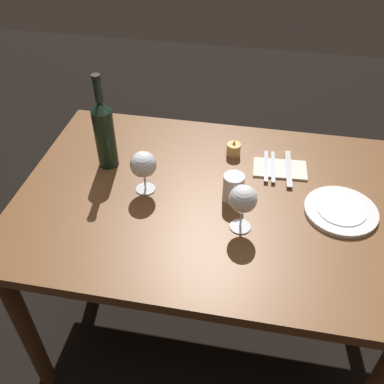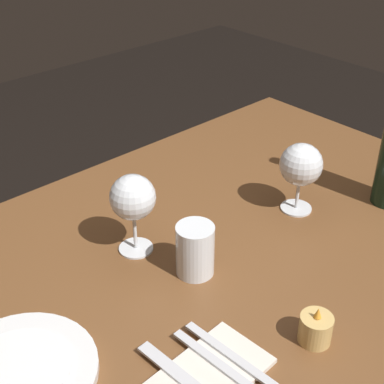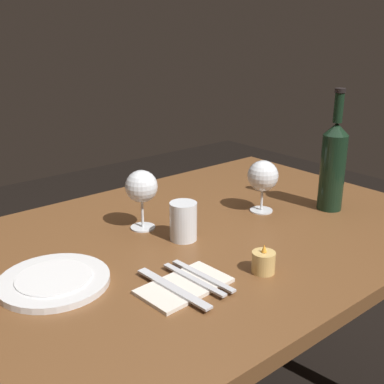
{
  "view_description": "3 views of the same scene",
  "coord_description": "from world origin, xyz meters",
  "px_view_note": "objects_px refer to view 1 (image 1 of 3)",
  "views": [
    {
      "loc": [
        0.14,
        -1.08,
        1.71
      ],
      "look_at": [
        -0.05,
        -0.07,
        0.82
      ],
      "focal_mm": 40.79,
      "sensor_mm": 36.0,
      "label": 1
    },
    {
      "loc": [
        0.61,
        0.58,
        1.4
      ],
      "look_at": [
        0.03,
        -0.05,
        0.87
      ],
      "focal_mm": 52.52,
      "sensor_mm": 36.0,
      "label": 2
    },
    {
      "loc": [
        0.78,
        0.88,
        1.26
      ],
      "look_at": [
        0.02,
        -0.03,
        0.85
      ],
      "focal_mm": 45.45,
      "sensor_mm": 36.0,
      "label": 3
    }
  ],
  "objects_px": {
    "wine_bottle": "(104,132)",
    "water_tumbler": "(233,189)",
    "votive_candle": "(234,150)",
    "table_knife": "(289,168)",
    "wine_glass_left": "(143,165)",
    "fork_outer": "(266,166)",
    "dinner_plate": "(341,211)",
    "wine_glass_right": "(243,200)",
    "folded_napkin": "(280,169)",
    "fork_inner": "(273,167)"
  },
  "relations": [
    {
      "from": "wine_glass_left",
      "to": "fork_outer",
      "type": "height_order",
      "value": "wine_glass_left"
    },
    {
      "from": "water_tumbler",
      "to": "votive_candle",
      "type": "xyz_separation_m",
      "value": [
        -0.03,
        0.24,
        -0.02
      ]
    },
    {
      "from": "dinner_plate",
      "to": "fork_outer",
      "type": "height_order",
      "value": "dinner_plate"
    },
    {
      "from": "dinner_plate",
      "to": "table_knife",
      "type": "height_order",
      "value": "dinner_plate"
    },
    {
      "from": "folded_napkin",
      "to": "wine_bottle",
      "type": "bearing_deg",
      "value": -172.61
    },
    {
      "from": "votive_candle",
      "to": "wine_bottle",
      "type": "bearing_deg",
      "value": -162.5
    },
    {
      "from": "fork_inner",
      "to": "folded_napkin",
      "type": "bearing_deg",
      "value": -0.0
    },
    {
      "from": "dinner_plate",
      "to": "fork_inner",
      "type": "height_order",
      "value": "dinner_plate"
    },
    {
      "from": "folded_napkin",
      "to": "fork_inner",
      "type": "bearing_deg",
      "value": 180.0
    },
    {
      "from": "fork_outer",
      "to": "table_knife",
      "type": "height_order",
      "value": "same"
    },
    {
      "from": "wine_glass_left",
      "to": "fork_inner",
      "type": "relative_size",
      "value": 0.84
    },
    {
      "from": "wine_bottle",
      "to": "water_tumbler",
      "type": "xyz_separation_m",
      "value": [
        0.47,
        -0.11,
        -0.09
      ]
    },
    {
      "from": "wine_bottle",
      "to": "folded_napkin",
      "type": "xyz_separation_m",
      "value": [
        0.62,
        0.08,
        -0.13
      ]
    },
    {
      "from": "wine_glass_right",
      "to": "fork_inner",
      "type": "xyz_separation_m",
      "value": [
        0.09,
        0.31,
        -0.1
      ]
    },
    {
      "from": "table_knife",
      "to": "fork_inner",
      "type": "bearing_deg",
      "value": 180.0
    },
    {
      "from": "wine_glass_left",
      "to": "dinner_plate",
      "type": "relative_size",
      "value": 0.65
    },
    {
      "from": "wine_glass_right",
      "to": "water_tumbler",
      "type": "bearing_deg",
      "value": 107.05
    },
    {
      "from": "water_tumbler",
      "to": "table_knife",
      "type": "height_order",
      "value": "water_tumbler"
    },
    {
      "from": "water_tumbler",
      "to": "wine_glass_right",
      "type": "bearing_deg",
      "value": -72.95
    },
    {
      "from": "wine_glass_left",
      "to": "wine_bottle",
      "type": "relative_size",
      "value": 0.43
    },
    {
      "from": "wine_glass_left",
      "to": "fork_outer",
      "type": "distance_m",
      "value": 0.45
    },
    {
      "from": "wine_bottle",
      "to": "fork_outer",
      "type": "distance_m",
      "value": 0.58
    },
    {
      "from": "wine_glass_left",
      "to": "table_knife",
      "type": "xyz_separation_m",
      "value": [
        0.48,
        0.19,
        -0.09
      ]
    },
    {
      "from": "dinner_plate",
      "to": "fork_inner",
      "type": "distance_m",
      "value": 0.3
    },
    {
      "from": "folded_napkin",
      "to": "water_tumbler",
      "type": "bearing_deg",
      "value": -128.79
    },
    {
      "from": "wine_bottle",
      "to": "votive_candle",
      "type": "height_order",
      "value": "wine_bottle"
    },
    {
      "from": "votive_candle",
      "to": "water_tumbler",
      "type": "bearing_deg",
      "value": -83.96
    },
    {
      "from": "votive_candle",
      "to": "fork_inner",
      "type": "bearing_deg",
      "value": -21.4
    },
    {
      "from": "wine_glass_right",
      "to": "water_tumbler",
      "type": "distance_m",
      "value": 0.15
    },
    {
      "from": "dinner_plate",
      "to": "water_tumbler",
      "type": "bearing_deg",
      "value": 179.08
    },
    {
      "from": "fork_outer",
      "to": "votive_candle",
      "type": "bearing_deg",
      "value": 154.83
    },
    {
      "from": "fork_inner",
      "to": "wine_bottle",
      "type": "bearing_deg",
      "value": -172.3
    },
    {
      "from": "votive_candle",
      "to": "folded_napkin",
      "type": "bearing_deg",
      "value": -18.57
    },
    {
      "from": "folded_napkin",
      "to": "table_knife",
      "type": "relative_size",
      "value": 0.93
    },
    {
      "from": "water_tumbler",
      "to": "folded_napkin",
      "type": "height_order",
      "value": "water_tumbler"
    },
    {
      "from": "wine_glass_left",
      "to": "fork_outer",
      "type": "relative_size",
      "value": 0.84
    },
    {
      "from": "wine_glass_left",
      "to": "water_tumbler",
      "type": "bearing_deg",
      "value": 1.6
    },
    {
      "from": "water_tumbler",
      "to": "wine_glass_left",
      "type": "bearing_deg",
      "value": -178.4
    },
    {
      "from": "votive_candle",
      "to": "table_knife",
      "type": "bearing_deg",
      "value": -16.01
    },
    {
      "from": "wine_glass_right",
      "to": "table_knife",
      "type": "distance_m",
      "value": 0.36
    },
    {
      "from": "votive_candle",
      "to": "fork_outer",
      "type": "xyz_separation_m",
      "value": [
        0.13,
        -0.06,
        -0.01
      ]
    },
    {
      "from": "wine_bottle",
      "to": "fork_inner",
      "type": "xyz_separation_m",
      "value": [
        0.59,
        0.08,
        -0.13
      ]
    },
    {
      "from": "wine_glass_right",
      "to": "fork_inner",
      "type": "height_order",
      "value": "wine_glass_right"
    },
    {
      "from": "water_tumbler",
      "to": "dinner_plate",
      "type": "relative_size",
      "value": 0.42
    },
    {
      "from": "wine_bottle",
      "to": "votive_candle",
      "type": "bearing_deg",
      "value": 17.5
    },
    {
      "from": "fork_outer",
      "to": "table_knife",
      "type": "bearing_deg",
      "value": 0.0
    },
    {
      "from": "fork_outer",
      "to": "wine_glass_left",
      "type": "bearing_deg",
      "value": -153.91
    },
    {
      "from": "wine_glass_right",
      "to": "votive_candle",
      "type": "relative_size",
      "value": 2.4
    },
    {
      "from": "wine_bottle",
      "to": "fork_inner",
      "type": "height_order",
      "value": "wine_bottle"
    },
    {
      "from": "folded_napkin",
      "to": "fork_outer",
      "type": "relative_size",
      "value": 1.09
    }
  ]
}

